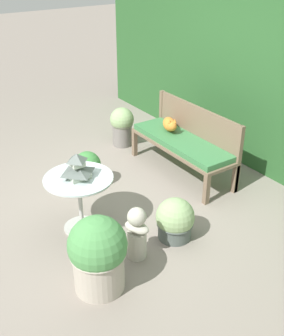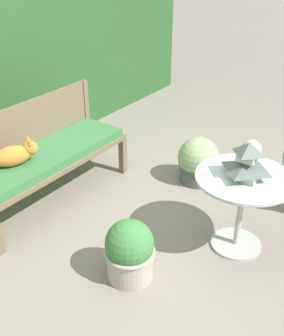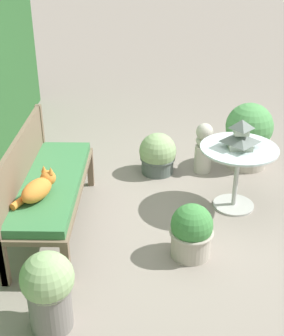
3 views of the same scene
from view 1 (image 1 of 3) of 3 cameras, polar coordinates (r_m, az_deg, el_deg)
name	(u,v)px [view 1 (image 1 of 3)]	position (r m, az deg, el deg)	size (l,w,h in m)	color
ground	(118,203)	(4.97, -3.33, -4.75)	(30.00, 30.00, 0.00)	gray
foliage_hedge_back	(270,74)	(5.95, 16.91, 12.13)	(6.40, 0.89, 2.33)	#285628
garden_bench	(182,144)	(5.44, 5.39, 3.25)	(1.58, 0.52, 0.48)	brown
bench_backrest	(197,124)	(5.50, 7.46, 5.87)	(1.58, 0.06, 0.87)	brown
cat	(170,124)	(5.62, 3.81, 5.91)	(0.38, 0.32, 0.22)	orange
patio_table	(79,189)	(4.34, -8.50, -2.78)	(0.71, 0.71, 0.62)	#B7B7B2
pagoda_birdhouse	(77,168)	(4.22, -8.74, 0.07)	(0.28, 0.28, 0.27)	#B2BCA8
garden_bust	(137,233)	(4.03, -0.70, -8.78)	(0.29, 0.23, 0.56)	#B7B2A3
potted_plant_patio_mid	(122,125)	(6.25, -2.72, 5.82)	(0.35, 0.35, 0.58)	slate
potted_plant_table_near	(88,170)	(5.24, -7.38, -0.24)	(0.36, 0.36, 0.46)	#ADA393
potted_plant_bench_right	(98,254)	(3.68, -5.98, -11.52)	(0.51, 0.51, 0.72)	#ADA393
potted_plant_bench_left	(175,220)	(4.34, 4.50, -7.06)	(0.40, 0.40, 0.45)	#4C5651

